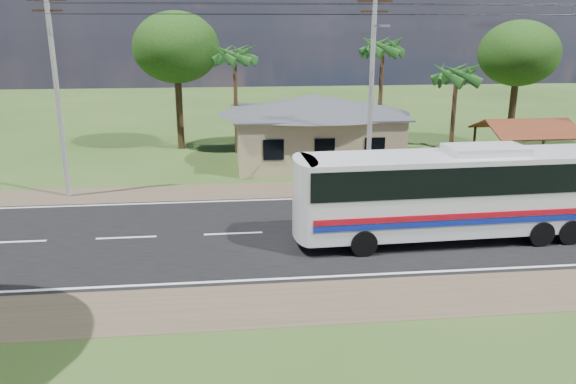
# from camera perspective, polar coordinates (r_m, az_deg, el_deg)

# --- Properties ---
(ground) EXTENTS (120.00, 120.00, 0.00)m
(ground) POSITION_cam_1_polar(r_m,az_deg,el_deg) (24.75, 4.91, -3.87)
(ground) COLOR #274518
(ground) RESTS_ON ground
(road) EXTENTS (120.00, 16.00, 0.03)m
(road) POSITION_cam_1_polar(r_m,az_deg,el_deg) (24.75, 4.91, -3.85)
(road) COLOR black
(road) RESTS_ON ground
(house) EXTENTS (12.40, 10.00, 5.00)m
(house) POSITION_cam_1_polar(r_m,az_deg,el_deg) (36.67, 2.70, 7.18)
(house) COLOR tan
(house) RESTS_ON ground
(waiting_shed) EXTENTS (5.20, 4.48, 3.35)m
(waiting_shed) POSITION_cam_1_polar(r_m,az_deg,el_deg) (36.33, 23.01, 5.94)
(waiting_shed) COLOR #371F14
(waiting_shed) RESTS_ON ground
(concrete_barrier) EXTENTS (7.00, 0.30, 0.90)m
(concrete_barrier) POSITION_cam_1_polar(r_m,az_deg,el_deg) (33.84, 23.41, 1.22)
(concrete_barrier) COLOR #9E9E99
(concrete_barrier) RESTS_ON ground
(utility_poles) EXTENTS (32.80, 2.22, 11.00)m
(utility_poles) POSITION_cam_1_polar(r_m,az_deg,el_deg) (30.25, 7.88, 11.02)
(utility_poles) COLOR #9E9E99
(utility_poles) RESTS_ON ground
(palm_near) EXTENTS (2.80, 2.80, 6.70)m
(palm_near) POSITION_cam_1_polar(r_m,az_deg,el_deg) (36.68, 16.77, 11.35)
(palm_near) COLOR #47301E
(palm_near) RESTS_ON ground
(palm_mid) EXTENTS (2.80, 2.80, 8.20)m
(palm_mid) POSITION_cam_1_polar(r_m,az_deg,el_deg) (39.71, 9.59, 14.25)
(palm_mid) COLOR #47301E
(palm_mid) RESTS_ON ground
(palm_far) EXTENTS (2.80, 2.80, 7.70)m
(palm_far) POSITION_cam_1_polar(r_m,az_deg,el_deg) (38.80, -5.45, 13.64)
(palm_far) COLOR #47301E
(palm_far) RESTS_ON ground
(tree_behind_house) EXTENTS (6.00, 6.00, 9.61)m
(tree_behind_house) POSITION_cam_1_polar(r_m,az_deg,el_deg) (40.91, -11.30, 14.17)
(tree_behind_house) COLOR #47301E
(tree_behind_house) RESTS_ON ground
(tree_behind_shed) EXTENTS (5.60, 5.60, 9.02)m
(tree_behind_shed) POSITION_cam_1_polar(r_m,az_deg,el_deg) (43.91, 22.38, 12.85)
(tree_behind_shed) COLOR #47301E
(tree_behind_shed) RESTS_ON ground
(coach_bus) EXTENTS (12.84, 3.13, 3.96)m
(coach_bus) POSITION_cam_1_polar(r_m,az_deg,el_deg) (23.98, 16.83, 0.47)
(coach_bus) COLOR silver
(coach_bus) RESTS_ON ground
(motorcycle) EXTENTS (1.83, 1.26, 0.91)m
(motorcycle) POSITION_cam_1_polar(r_m,az_deg,el_deg) (29.64, 7.61, 0.44)
(motorcycle) COLOR black
(motorcycle) RESTS_ON ground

